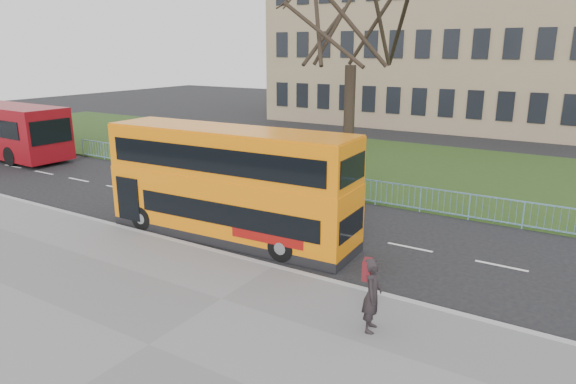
# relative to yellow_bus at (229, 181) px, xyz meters

# --- Properties ---
(ground) EXTENTS (120.00, 120.00, 0.00)m
(ground) POSITION_rel_yellow_bus_xyz_m (2.92, -0.01, -2.12)
(ground) COLOR black
(ground) RESTS_ON ground
(pavement) EXTENTS (80.00, 10.50, 0.12)m
(pavement) POSITION_rel_yellow_bus_xyz_m (2.92, -6.76, -2.06)
(pavement) COLOR slate
(pavement) RESTS_ON ground
(kerb) EXTENTS (80.00, 0.20, 0.14)m
(kerb) POSITION_rel_yellow_bus_xyz_m (2.92, -1.56, -2.05)
(kerb) COLOR #949497
(kerb) RESTS_ON ground
(grass_verge) EXTENTS (80.00, 15.40, 0.08)m
(grass_verge) POSITION_rel_yellow_bus_xyz_m (2.92, 14.29, -2.08)
(grass_verge) COLOR #243D16
(grass_verge) RESTS_ON ground
(guard_railing) EXTENTS (40.00, 0.12, 1.10)m
(guard_railing) POSITION_rel_yellow_bus_xyz_m (2.92, 6.59, -1.57)
(guard_railing) COLOR #76AED1
(guard_railing) RESTS_ON ground
(bare_tree) EXTENTS (9.65, 9.65, 13.79)m
(bare_tree) POSITION_rel_yellow_bus_xyz_m (-0.08, 9.99, 4.86)
(bare_tree) COLOR black
(bare_tree) RESTS_ON grass_verge
(civic_building) EXTENTS (30.00, 15.00, 14.00)m
(civic_building) POSITION_rel_yellow_bus_xyz_m (-2.08, 34.99, 4.88)
(civic_building) COLOR #876F56
(civic_building) RESTS_ON ground
(yellow_bus) EXTENTS (9.51, 2.65, 3.95)m
(yellow_bus) POSITION_rel_yellow_bus_xyz_m (0.00, 0.00, 0.00)
(yellow_bus) COLOR orange
(yellow_bus) RESTS_ON ground
(pedestrian) EXTENTS (0.58, 0.75, 1.84)m
(pedestrian) POSITION_rel_yellow_bus_xyz_m (6.98, -3.47, -1.08)
(pedestrian) COLOR black
(pedestrian) RESTS_ON pavement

